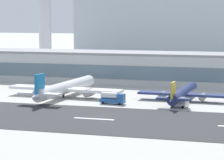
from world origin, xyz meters
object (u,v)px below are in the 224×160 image
Objects in this scene: control_tower at (45,15)px; distant_hotel_block at (189,28)px; service_fuel_truck_1 at (113,98)px; terminal_building at (145,68)px; airliner_blue_tail_gate_0 at (64,88)px; service_box_truck_0 at (180,102)px; airliner_gold_tail_gate_1 at (182,94)px.

control_tower is 0.34× the size of distant_hotel_block.
distant_hotel_block is at bearing 95.64° from service_fuel_truck_1.
control_tower reaches higher than terminal_building.
terminal_building is at bearing 97.65° from service_fuel_truck_1.
distant_hotel_block is at bearing -4.13° from airliner_blue_tail_gate_0.
service_fuel_truck_1 is (69.46, -106.58, -28.09)m from control_tower.
airliner_blue_tail_gate_0 is at bearing 163.18° from service_fuel_truck_1.
airliner_gold_tail_gate_1 is at bearing -60.19° from service_box_truck_0.
airliner_blue_tail_gate_0 is 1.22× the size of airliner_gold_tail_gate_1.
terminal_building is 30.25× the size of service_box_truck_0.
distant_hotel_block reaches higher than terminal_building.
control_tower is (-68.31, 49.90, 23.26)m from terminal_building.
airliner_blue_tail_gate_0 reaches higher than service_box_truck_0.
control_tower is 130.28m from service_fuel_truck_1.
distant_hotel_block reaches higher than service_fuel_truck_1.
control_tower is 1.20× the size of airliner_gold_tail_gate_1.
service_box_truck_0 is (0.93, -12.29, -0.94)m from airliner_gold_tail_gate_1.
terminal_building is 3.97× the size of control_tower.
airliner_gold_tail_gate_1 is at bearing 35.40° from service_fuel_truck_1.
control_tower reaches higher than airliner_blue_tail_gate_0.
distant_hotel_block is 2.89× the size of airliner_blue_tail_gate_0.
airliner_blue_tail_gate_0 is 5.75× the size of service_fuel_truck_1.
airliner_blue_tail_gate_0 is (48.46, -97.54, -26.78)m from control_tower.
service_fuel_truck_1 is at bearing -90.84° from distant_hotel_block.
service_box_truck_0 is (43.65, -9.34, -1.55)m from airliner_blue_tail_gate_0.
service_box_truck_0 is (92.11, -106.87, -28.33)m from control_tower.
control_tower is 112.16m from airliner_blue_tail_gate_0.
airliner_blue_tail_gate_0 is at bearing -63.58° from control_tower.
service_fuel_truck_1 is (-2.47, -168.21, -19.98)m from distant_hotel_block.
control_tower reaches higher than distant_hotel_block.
terminal_building is at bearing -18.36° from airliner_blue_tail_gate_0.
control_tower is at bearing 129.58° from service_fuel_truck_1.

